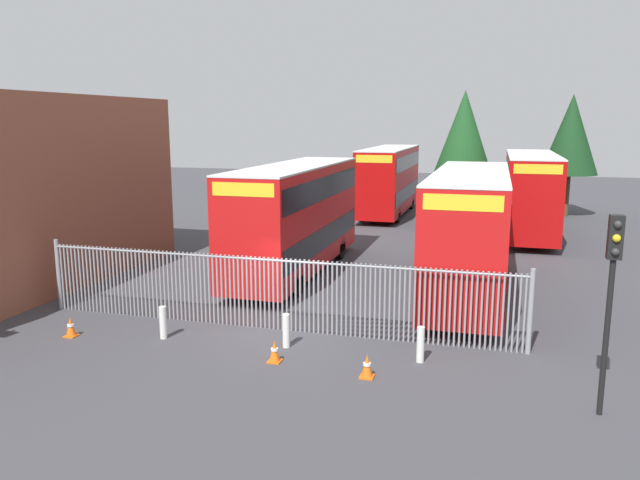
{
  "coord_description": "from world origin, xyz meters",
  "views": [
    {
      "loc": [
        5.88,
        -16.64,
        6.16
      ],
      "look_at": [
        0.0,
        4.0,
        2.0
      ],
      "focal_mm": 34.63,
      "sensor_mm": 36.0,
      "label": 1
    }
  ],
  "objects_px": {
    "double_decker_bus_behind_fence_right": "(530,191)",
    "bollard_center_front": "(286,331)",
    "double_decker_bus_far_back": "(389,178)",
    "double_decker_bus_near_gate": "(296,214)",
    "bollard_near_left": "(163,322)",
    "traffic_cone_by_gate": "(71,327)",
    "traffic_cone_mid_forecourt": "(275,351)",
    "double_decker_bus_behind_fence_left": "(469,228)",
    "traffic_cone_near_kerb": "(367,366)",
    "traffic_light_kerbside": "(612,279)",
    "bollard_near_right": "(420,344)"
  },
  "relations": [
    {
      "from": "traffic_cone_mid_forecourt",
      "to": "double_decker_bus_behind_fence_right",
      "type": "bearing_deg",
      "value": 71.18
    },
    {
      "from": "double_decker_bus_far_back",
      "to": "bollard_near_left",
      "type": "relative_size",
      "value": 11.38
    },
    {
      "from": "double_decker_bus_near_gate",
      "to": "bollard_near_left",
      "type": "bearing_deg",
      "value": -98.12
    },
    {
      "from": "traffic_light_kerbside",
      "to": "double_decker_bus_behind_fence_left",
      "type": "bearing_deg",
      "value": 109.91
    },
    {
      "from": "double_decker_bus_behind_fence_right",
      "to": "traffic_cone_mid_forecourt",
      "type": "relative_size",
      "value": 18.32
    },
    {
      "from": "double_decker_bus_behind_fence_right",
      "to": "traffic_cone_near_kerb",
      "type": "bearing_deg",
      "value": -102.27
    },
    {
      "from": "traffic_light_kerbside",
      "to": "traffic_cone_mid_forecourt",
      "type": "bearing_deg",
      "value": 173.67
    },
    {
      "from": "double_decker_bus_far_back",
      "to": "traffic_cone_near_kerb",
      "type": "distance_m",
      "value": 27.05
    },
    {
      "from": "double_decker_bus_near_gate",
      "to": "double_decker_bus_behind_fence_left",
      "type": "bearing_deg",
      "value": -11.12
    },
    {
      "from": "double_decker_bus_behind_fence_left",
      "to": "double_decker_bus_far_back",
      "type": "distance_m",
      "value": 19.32
    },
    {
      "from": "double_decker_bus_far_back",
      "to": "bollard_center_front",
      "type": "distance_m",
      "value": 25.38
    },
    {
      "from": "double_decker_bus_far_back",
      "to": "double_decker_bus_behind_fence_right",
      "type": "bearing_deg",
      "value": -32.48
    },
    {
      "from": "double_decker_bus_near_gate",
      "to": "traffic_cone_mid_forecourt",
      "type": "distance_m",
      "value": 9.9
    },
    {
      "from": "bollard_near_right",
      "to": "traffic_light_kerbside",
      "type": "height_order",
      "value": "traffic_light_kerbside"
    },
    {
      "from": "double_decker_bus_near_gate",
      "to": "bollard_center_front",
      "type": "height_order",
      "value": "double_decker_bus_near_gate"
    },
    {
      "from": "double_decker_bus_behind_fence_left",
      "to": "bollard_near_left",
      "type": "bearing_deg",
      "value": -138.56
    },
    {
      "from": "double_decker_bus_near_gate",
      "to": "traffic_cone_by_gate",
      "type": "relative_size",
      "value": 18.32
    },
    {
      "from": "double_decker_bus_behind_fence_right",
      "to": "bollard_center_front",
      "type": "height_order",
      "value": "double_decker_bus_behind_fence_right"
    },
    {
      "from": "bollard_near_left",
      "to": "bollard_center_front",
      "type": "bearing_deg",
      "value": 4.67
    },
    {
      "from": "double_decker_bus_behind_fence_right",
      "to": "traffic_light_kerbside",
      "type": "bearing_deg",
      "value": -88.53
    },
    {
      "from": "double_decker_bus_behind_fence_right",
      "to": "traffic_cone_near_kerb",
      "type": "distance_m",
      "value": 21.77
    },
    {
      "from": "double_decker_bus_far_back",
      "to": "traffic_light_kerbside",
      "type": "height_order",
      "value": "double_decker_bus_far_back"
    },
    {
      "from": "bollard_near_left",
      "to": "traffic_cone_near_kerb",
      "type": "bearing_deg",
      "value": -10.08
    },
    {
      "from": "double_decker_bus_near_gate",
      "to": "double_decker_bus_far_back",
      "type": "xyz_separation_m",
      "value": [
        0.95,
        17.01,
        0.0
      ]
    },
    {
      "from": "double_decker_bus_near_gate",
      "to": "traffic_light_kerbside",
      "type": "xyz_separation_m",
      "value": [
        10.13,
        -10.2,
        0.56
      ]
    },
    {
      "from": "double_decker_bus_behind_fence_right",
      "to": "traffic_cone_near_kerb",
      "type": "height_order",
      "value": "double_decker_bus_behind_fence_right"
    },
    {
      "from": "bollard_center_front",
      "to": "bollard_near_right",
      "type": "xyz_separation_m",
      "value": [
        3.69,
        -0.05,
        0.0
      ]
    },
    {
      "from": "bollard_near_right",
      "to": "traffic_cone_mid_forecourt",
      "type": "xyz_separation_m",
      "value": [
        -3.63,
        -1.04,
        -0.19
      ]
    },
    {
      "from": "bollard_near_left",
      "to": "bollard_center_front",
      "type": "height_order",
      "value": "same"
    },
    {
      "from": "bollard_center_front",
      "to": "traffic_cone_mid_forecourt",
      "type": "distance_m",
      "value": 1.1
    },
    {
      "from": "bollard_near_right",
      "to": "traffic_light_kerbside",
      "type": "distance_m",
      "value": 5.11
    },
    {
      "from": "double_decker_bus_behind_fence_right",
      "to": "double_decker_bus_far_back",
      "type": "relative_size",
      "value": 1.0
    },
    {
      "from": "double_decker_bus_behind_fence_left",
      "to": "double_decker_bus_near_gate",
      "type": "bearing_deg",
      "value": 168.88
    },
    {
      "from": "bollard_near_left",
      "to": "traffic_cone_mid_forecourt",
      "type": "xyz_separation_m",
      "value": [
        3.68,
        -0.79,
        -0.19
      ]
    },
    {
      "from": "bollard_center_front",
      "to": "traffic_cone_mid_forecourt",
      "type": "height_order",
      "value": "bollard_center_front"
    },
    {
      "from": "traffic_cone_mid_forecourt",
      "to": "bollard_center_front",
      "type": "bearing_deg",
      "value": 92.8
    },
    {
      "from": "double_decker_bus_behind_fence_right",
      "to": "bollard_center_front",
      "type": "distance_m",
      "value": 21.12
    },
    {
      "from": "bollard_center_front",
      "to": "traffic_light_kerbside",
      "type": "height_order",
      "value": "traffic_light_kerbside"
    },
    {
      "from": "double_decker_bus_far_back",
      "to": "traffic_cone_by_gate",
      "type": "distance_m",
      "value": 26.69
    },
    {
      "from": "double_decker_bus_near_gate",
      "to": "traffic_cone_by_gate",
      "type": "xyz_separation_m",
      "value": [
        -3.88,
        -9.16,
        -2.13
      ]
    },
    {
      "from": "double_decker_bus_behind_fence_left",
      "to": "traffic_cone_mid_forecourt",
      "type": "distance_m",
      "value": 9.4
    },
    {
      "from": "traffic_cone_mid_forecourt",
      "to": "traffic_cone_near_kerb",
      "type": "height_order",
      "value": "same"
    },
    {
      "from": "traffic_cone_mid_forecourt",
      "to": "traffic_light_kerbside",
      "type": "bearing_deg",
      "value": -6.33
    },
    {
      "from": "double_decker_bus_near_gate",
      "to": "traffic_cone_near_kerb",
      "type": "distance_m",
      "value": 11.07
    },
    {
      "from": "bollard_near_left",
      "to": "traffic_cone_near_kerb",
      "type": "height_order",
      "value": "bollard_near_left"
    },
    {
      "from": "traffic_cone_mid_forecourt",
      "to": "bollard_near_right",
      "type": "bearing_deg",
      "value": 15.95
    },
    {
      "from": "bollard_center_front",
      "to": "bollard_near_right",
      "type": "distance_m",
      "value": 3.69
    },
    {
      "from": "bollard_near_left",
      "to": "double_decker_bus_far_back",
      "type": "bearing_deg",
      "value": 85.15
    },
    {
      "from": "double_decker_bus_behind_fence_left",
      "to": "double_decker_bus_behind_fence_right",
      "type": "height_order",
      "value": "same"
    },
    {
      "from": "bollard_center_front",
      "to": "double_decker_bus_near_gate",
      "type": "bearing_deg",
      "value": 106.26
    }
  ]
}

